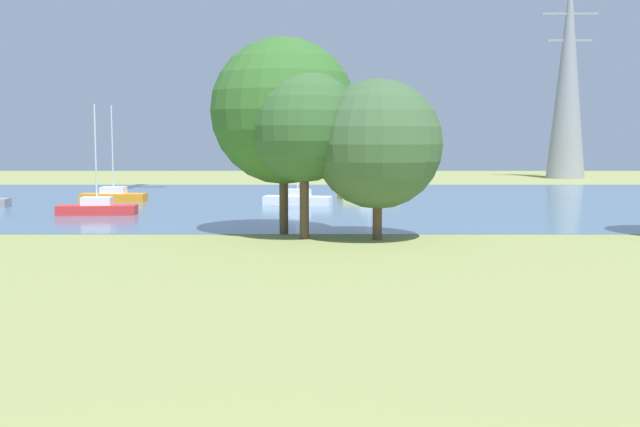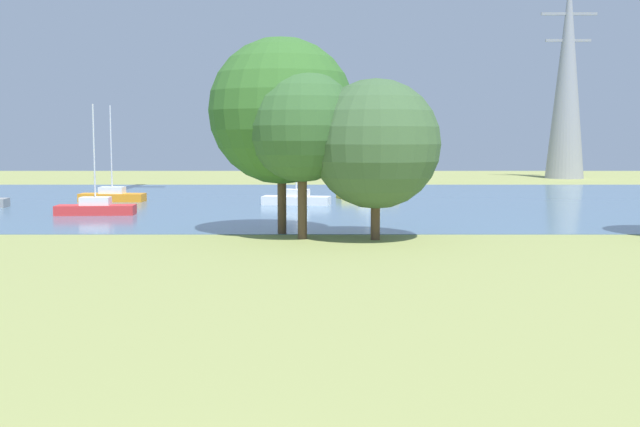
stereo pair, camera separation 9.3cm
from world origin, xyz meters
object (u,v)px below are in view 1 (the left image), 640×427
Objects in this scene: sailboat_orange at (110,196)px; tree_mid_shore at (301,126)px; tree_east_far at (280,111)px; electricity_pylon at (564,76)px; sailboat_yellow at (366,192)px; sailboat_white at (294,198)px; sailboat_red at (94,208)px; tree_east_near at (375,144)px.

tree_mid_shore reaches higher than sailboat_orange.
electricity_pylon reaches higher than tree_east_far.
sailboat_orange is 0.30× the size of electricity_pylon.
sailboat_orange is 1.23× the size of sailboat_yellow.
sailboat_white is 1.01× the size of tree_mid_shore.
sailboat_white is 19.13m from tree_mid_shore.
sailboat_red is at bearing -134.79° from electricity_pylon.
electricity_pylon is at bearing 36.73° from sailboat_orange.
tree_east_far is 5.27m from tree_east_near.
tree_east_far reaches higher than sailboat_yellow.
electricity_pylon is (30.23, 35.57, 11.31)m from sailboat_white.
tree_mid_shore is (1.06, -1.87, -0.77)m from tree_east_far.
sailboat_red is 0.90× the size of tree_east_near.
sailboat_white is at bearing -10.99° from sailboat_orange.
tree_east_far is at bearing -120.25° from electricity_pylon.
sailboat_orange is 10.03m from sailboat_red.
tree_mid_shore is at bearing 174.49° from tree_east_near.
tree_east_near is (4.30, -18.82, 4.03)m from sailboat_white.
tree_east_far is 1.29× the size of tree_east_near.
sailboat_red is 17.95m from tree_mid_shore.
sailboat_orange is at bearing 124.76° from tree_mid_shore.
sailboat_white reaches higher than sailboat_red.
sailboat_red is 1.17× the size of sailboat_yellow.
tree_east_near reaches higher than sailboat_red.
electricity_pylon reaches higher than tree_mid_shore.
sailboat_white is at bearing 92.64° from tree_mid_shore.
tree_east_far is at bearing -38.00° from sailboat_red.
sailboat_red is 0.85× the size of sailboat_white.
tree_mid_shore is (13.09, -11.27, 4.87)m from sailboat_red.
sailboat_orange reaches higher than sailboat_red.
tree_mid_shore is 0.34× the size of electricity_pylon.
sailboat_orange is 19.61m from sailboat_yellow.
electricity_pylon is (24.76, 29.45, 11.34)m from sailboat_yellow.
electricity_pylon reaches higher than sailboat_yellow.
sailboat_white is at bearing 102.88° from tree_east_near.
sailboat_yellow is (19.30, 3.43, -0.01)m from sailboat_orange.
electricity_pylon reaches higher than sailboat_orange.
sailboat_orange is at bearing 125.23° from tree_east_far.
sailboat_yellow is at bearing 36.97° from sailboat_red.
sailboat_orange is at bearing 99.16° from sailboat_red.
sailboat_red is 20.61m from tree_east_near.
tree_mid_shore is (-4.61, -24.60, 4.88)m from sailboat_yellow.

